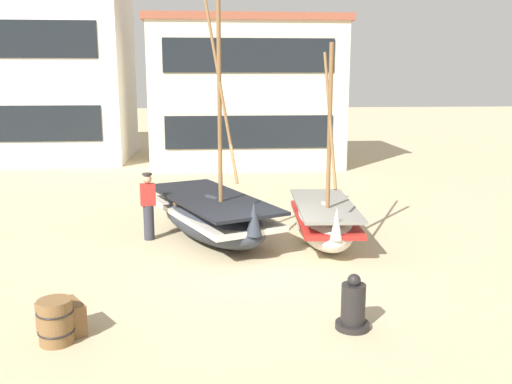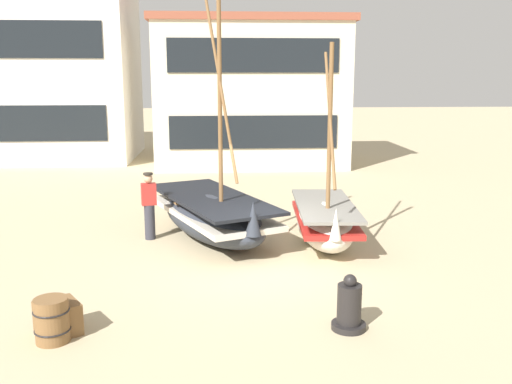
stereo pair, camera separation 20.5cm
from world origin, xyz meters
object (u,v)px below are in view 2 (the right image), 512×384
Objects in this scene: fishing_boat_centre_large at (212,215)px; cargo_crate at (58,318)px; harbor_building_annex at (30,44)px; fisherman_by_hull at (149,207)px; fishing_boat_near_left at (325,221)px; wooden_barrel at (52,320)px; harbor_building_main at (250,92)px; capstan_winch at (349,307)px.

fishing_boat_centre_large reaches higher than cargo_crate.
fisherman_by_hull is at bearing -64.24° from harbor_building_annex.
fishing_boat_near_left is at bearing -13.51° from fishing_boat_centre_large.
wooden_barrel is 1.14× the size of cargo_crate.
fishing_boat_centre_large reaches higher than fishing_boat_near_left.
fishing_boat_near_left is 0.55× the size of harbor_building_main.
fisherman_by_hull reaches higher than cargo_crate.
harbor_building_main reaches higher than fishing_boat_near_left.
harbor_building_annex is (-6.33, 20.47, 5.16)m from wooden_barrel.
harbor_building_annex is (-6.34, 20.20, 5.25)m from cargo_crate.
fishing_boat_near_left is 19.99m from harbor_building_annex.
fishing_boat_centre_large is 0.57× the size of harbor_building_annex.
cargo_crate is (-4.65, 0.15, -0.11)m from capstan_winch.
fisherman_by_hull is 13.06m from harbor_building_main.
harbor_building_main is (-0.56, 17.85, 2.90)m from capstan_winch.
fishing_boat_centre_large reaches higher than capstan_winch.
fishing_boat_near_left is at bearing 83.99° from capstan_winch.
cargo_crate is at bearing -99.19° from fisherman_by_hull.
harbor_building_main is at bearing 82.32° from fishing_boat_centre_large.
fisherman_by_hull is 6.64m from capstan_winch.
harbor_building_main is at bearing 91.79° from capstan_winch.
harbor_building_annex is at bearing 166.51° from harbor_building_main.
harbor_building_main is (4.10, 17.97, 2.92)m from wooden_barrel.
fisherman_by_hull is 5.38m from cargo_crate.
harbor_building_main is (3.23, 12.41, 2.43)m from fisherman_by_hull.
wooden_barrel is 18.66m from harbor_building_main.
harbor_building_main is (4.09, 17.70, 3.01)m from cargo_crate.
capstan_winch reaches higher than wooden_barrel.
wooden_barrel is at bearing -102.84° from harbor_building_main.
fisherman_by_hull is 17.21m from harbor_building_annex.
harbor_building_main reaches higher than fisherman_by_hull.
cargo_crate is 0.06× the size of harbor_building_annex.
harbor_building_main reaches higher than capstan_winch.
wooden_barrel is at bearing -72.81° from harbor_building_annex.
harbor_building_annex reaches higher than cargo_crate.
fishing_boat_centre_large is at bearing -59.62° from harbor_building_annex.
harbor_building_annex reaches higher than fishing_boat_centre_large.
fishing_boat_centre_large is at bearing -0.56° from fisherman_by_hull.
fishing_boat_near_left is 4.79m from capstan_winch.
fishing_boat_near_left reaches higher than capstan_winch.
fisherman_by_hull is at bearing 80.81° from cargo_crate.
harbor_building_annex reaches higher than wooden_barrel.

